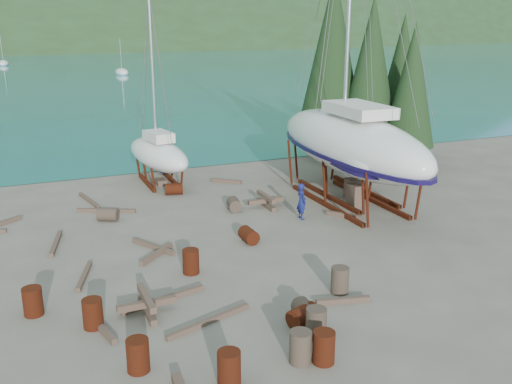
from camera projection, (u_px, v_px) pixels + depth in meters
name	position (u px, v px, depth m)	size (l,w,h in m)	color
ground	(259.00, 269.00, 20.29)	(600.00, 600.00, 0.00)	#5D574A
bay_water	(19.00, 38.00, 297.57)	(700.00, 700.00, 0.00)	#1B6B88
far_hill	(18.00, 38.00, 301.97)	(800.00, 360.00, 110.00)	#22341A
far_house_right	(120.00, 38.00, 198.03)	(6.60, 5.60, 5.60)	beige
cypress_near_right	(371.00, 68.00, 33.92)	(3.60, 3.60, 10.00)	black
cypress_mid_right	(412.00, 85.00, 32.97)	(3.06, 3.06, 8.50)	black
cypress_back_left	(333.00, 52.00, 34.86)	(4.14, 4.14, 11.50)	black
cypress_far_right	(401.00, 75.00, 36.10)	(3.24, 3.24, 9.00)	black
moored_boat_mid	(122.00, 72.00, 94.38)	(2.00, 5.00, 6.05)	white
moored_boat_far	(3.00, 64.00, 113.99)	(2.00, 5.00, 6.05)	white
large_sailboat_near	(350.00, 142.00, 26.78)	(3.79, 12.04, 18.83)	white
large_sailboat_far	(349.00, 141.00, 28.13)	(6.53, 11.28, 17.15)	white
small_sailboat_shore	(158.00, 154.00, 30.61)	(2.99, 6.46, 9.96)	white
worker	(301.00, 201.00, 25.27)	(0.59, 0.39, 1.63)	navy
drum_0	(93.00, 314.00, 16.32)	(0.58, 0.58, 0.88)	#5F1A10
drum_1	(306.00, 311.00, 16.76)	(0.58, 0.58, 0.88)	#2D2823
drum_4	(174.00, 189.00, 28.98)	(0.58, 0.58, 0.88)	#5F1A10
drum_5	(340.00, 280.00, 18.43)	(0.58, 0.58, 0.88)	#2D2823
drum_6	(249.00, 235.00, 22.70)	(0.58, 0.58, 0.88)	#5F1A10
drum_7	(324.00, 347.00, 14.63)	(0.58, 0.58, 0.88)	#5F1A10
drum_8	(33.00, 301.00, 17.02)	(0.58, 0.58, 0.88)	#5F1A10
drum_9	(108.00, 214.00, 25.16)	(0.58, 0.58, 0.88)	#2D2823
drum_10	(229.00, 368.00, 13.76)	(0.58, 0.58, 0.88)	#5F1A10
drum_11	(234.00, 204.00, 26.55)	(0.58, 0.58, 0.88)	#2D2823
drum_12	(303.00, 315.00, 16.52)	(0.58, 0.58, 0.88)	#5F1A10
drum_13	(138.00, 355.00, 14.28)	(0.58, 0.58, 0.88)	#5F1A10
drum_14	(191.00, 261.00, 19.86)	(0.58, 0.58, 0.88)	#5F1A10
drum_16	(300.00, 347.00, 14.63)	(0.58, 0.58, 0.88)	#2D2823
drum_17	(316.00, 323.00, 15.80)	(0.58, 0.58, 0.88)	#2D2823
timber_1	(344.00, 215.00, 25.63)	(0.19, 1.63, 0.19)	brown
timber_3	(209.00, 321.00, 16.63)	(0.15, 2.93, 0.15)	brown
timber_4	(153.00, 246.00, 22.11)	(0.17, 2.25, 0.17)	brown
timber_5	(164.00, 299.00, 17.92)	(0.16, 2.87, 0.16)	brown
timber_6	(227.00, 181.00, 31.13)	(0.19, 1.69, 0.19)	brown
timber_7	(343.00, 300.00, 17.83)	(0.17, 1.74, 0.17)	brown
timber_8	(156.00, 254.00, 21.36)	(0.19, 1.98, 0.19)	brown
timber_9	(89.00, 200.00, 27.85)	(0.15, 2.73, 0.15)	brown
timber_10	(106.00, 211.00, 26.32)	(0.16, 2.75, 0.16)	brown
timber_11	(84.00, 276.00, 19.57)	(0.15, 2.22, 0.15)	brown
timber_12	(100.00, 327.00, 16.29)	(0.17, 2.03, 0.17)	brown
timber_17	(56.00, 243.00, 22.44)	(0.16, 2.51, 0.16)	brown
timber_pile_fore	(147.00, 304.00, 17.17)	(1.80, 1.80, 0.60)	brown
timber_pile_aft	(266.00, 201.00, 27.04)	(1.80, 1.80, 0.60)	brown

